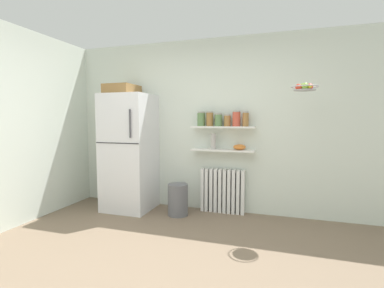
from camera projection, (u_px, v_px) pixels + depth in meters
The scene contains 17 objects.
ground_plane at pixel (173, 252), 2.94m from camera, with size 7.04×7.04×0.00m, color #7A6651.
back_wall at pixel (209, 126), 4.30m from camera, with size 7.04×0.10×2.60m, color silver.
side_wall_left at pixel (13, 127), 3.61m from camera, with size 0.10×4.80×2.60m, color silver.
refrigerator at pixel (129, 150), 4.32m from camera, with size 0.71×0.71×1.92m.
radiator at pixel (223, 191), 4.19m from camera, with size 0.65×0.12×0.65m.
wall_shelf_lower at pixel (223, 150), 4.11m from camera, with size 0.93×0.22×0.03m, color white.
wall_shelf_upper at pixel (223, 127), 4.08m from camera, with size 0.93×0.22×0.03m, color white.
storage_jar_0 at pixel (201, 119), 4.17m from camera, with size 0.11×0.11×0.22m.
storage_jar_1 at pixel (210, 119), 4.13m from camera, with size 0.10×0.10×0.22m.
storage_jar_2 at pixel (218, 120), 4.09m from camera, with size 0.11×0.11×0.19m.
storage_jar_3 at pixel (227, 120), 4.05m from camera, with size 0.09×0.09×0.17m.
storage_jar_4 at pixel (236, 119), 4.01m from camera, with size 0.11×0.11×0.22m.
storage_jar_5 at pixel (246, 119), 3.97m from camera, with size 0.09×0.09×0.21m.
vase at pixel (213, 141), 4.14m from camera, with size 0.08×0.08×0.23m, color #B2ADA8.
shelf_bowl at pixel (239, 147), 4.03m from camera, with size 0.18×0.18×0.08m, color orange.
trash_bin at pixel (178, 200), 4.07m from camera, with size 0.29×0.29×0.46m, color slate.
hanging_fruit_basket at pixel (305, 87), 3.31m from camera, with size 0.31×0.31×0.10m.
Camera 1 is at (1.05, -2.14, 1.39)m, focal length 26.15 mm.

